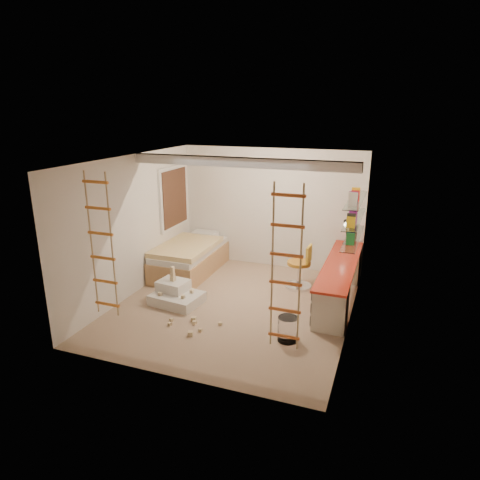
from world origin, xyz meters
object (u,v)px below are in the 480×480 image
at_px(bed, 190,258).
at_px(swivel_chair, 300,272).
at_px(play_platform, 176,295).
at_px(desk, 339,280).

bearing_deg(bed, swivel_chair, -0.39).
xyz_separation_m(bed, play_platform, (0.43, -1.45, -0.18)).
distance_m(desk, swivel_chair, 0.88).
bearing_deg(desk, bed, 173.51).
bearing_deg(swivel_chair, play_platform, -143.83).
xyz_separation_m(desk, bed, (-3.20, 0.36, -0.07)).
bearing_deg(swivel_chair, desk, -23.43).
bearing_deg(play_platform, bed, 106.58).
bearing_deg(bed, desk, -6.49).
bearing_deg(swivel_chair, bed, 179.61).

